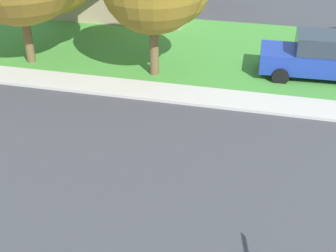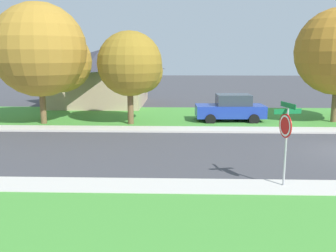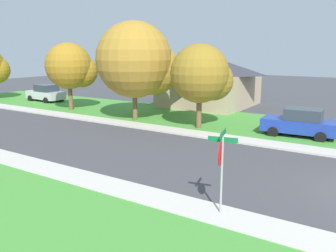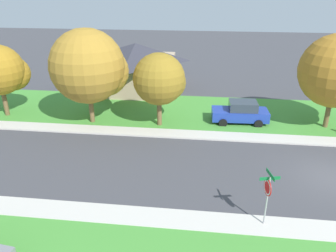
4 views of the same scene
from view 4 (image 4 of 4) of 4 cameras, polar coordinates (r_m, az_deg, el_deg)
The scene contains 10 objects.
ground_plane at distance 21.14m, azimuth 26.16°, elevation -7.95°, with size 120.00×120.00×0.00m, color #424247.
sidewalk_east at distance 24.44m, azimuth -5.00°, elevation -1.03°, with size 1.40×56.00×0.10m, color beige.
lawn_east at distance 28.70m, azimuth -3.15°, elevation 2.84°, with size 8.00×56.00×0.08m, color #479338.
sidewalk_west at distance 16.66m, azimuth -11.60°, elevation -14.54°, with size 1.40×56.00×0.10m, color beige.
stop_sign_far_corner at distance 15.26m, azimuth 16.78°, elevation -10.59°, with size 0.90×0.90×2.77m.
car_blue_kerbside_mid at distance 26.36m, azimuth 12.38°, elevation 2.32°, with size 2.18×4.37×1.76m.
tree_across_right at distance 25.70m, azimuth -13.00°, elevation 9.74°, with size 5.94×5.53×7.25m.
tree_sidewalk_near at distance 29.56m, azimuth -26.64°, elevation 8.45°, with size 4.23×3.93×5.82m.
tree_corner_large at distance 24.56m, azimuth -1.13°, elevation 7.90°, with size 4.12×3.83×5.60m.
house_right_setback at distance 34.36m, azimuth -5.50°, elevation 10.35°, with size 9.04×7.85×4.60m.
Camera 4 is at (-17.02, 7.27, 10.21)m, focal length 35.41 mm.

